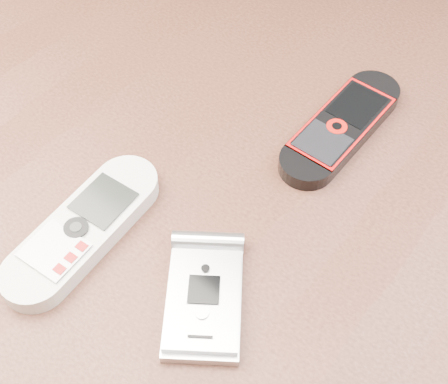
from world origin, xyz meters
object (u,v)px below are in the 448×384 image
at_px(nokia_black_red, 341,126).
at_px(table, 220,257).
at_px(nokia_white, 83,228).
at_px(motorola_razr, 204,298).

bearing_deg(nokia_black_red, table, -107.83).
relative_size(table, nokia_black_red, 7.04).
relative_size(nokia_white, motorola_razr, 1.48).
relative_size(table, motorola_razr, 10.43).
xyz_separation_m(nokia_white, nokia_black_red, (0.11, 0.23, -0.00)).
relative_size(nokia_black_red, motorola_razr, 1.48).
height_order(table, nokia_black_red, nokia_black_red).
distance_m(table, motorola_razr, 0.16).
height_order(nokia_white, motorola_razr, nokia_white).
height_order(table, nokia_white, nokia_white).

